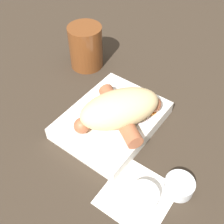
{
  "coord_description": "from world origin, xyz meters",
  "views": [
    {
      "loc": [
        0.29,
        0.22,
        0.43
      ],
      "look_at": [
        0.0,
        0.0,
        0.04
      ],
      "focal_mm": 45.0,
      "sensor_mm": 36.0,
      "label": 1
    }
  ],
  "objects_px": {
    "bread_roll": "(121,107)",
    "sausage": "(119,115)",
    "food_tray": "(112,120)",
    "condiment_cup_near": "(143,197)",
    "drink_glass": "(86,47)",
    "condiment_cup_far": "(179,186)"
  },
  "relations": [
    {
      "from": "bread_roll",
      "to": "sausage",
      "type": "bearing_deg",
      "value": -9.47
    },
    {
      "from": "food_tray",
      "to": "condiment_cup_far",
      "type": "bearing_deg",
      "value": 74.73
    },
    {
      "from": "bread_roll",
      "to": "condiment_cup_far",
      "type": "height_order",
      "value": "bread_roll"
    },
    {
      "from": "food_tray",
      "to": "drink_glass",
      "type": "bearing_deg",
      "value": -125.88
    },
    {
      "from": "food_tray",
      "to": "condiment_cup_near",
      "type": "xyz_separation_m",
      "value": [
        0.1,
        0.14,
        -0.0
      ]
    },
    {
      "from": "condiment_cup_near",
      "to": "sausage",
      "type": "bearing_deg",
      "value": -129.27
    },
    {
      "from": "bread_roll",
      "to": "sausage",
      "type": "xyz_separation_m",
      "value": [
        0.01,
        -0.0,
        -0.02
      ]
    },
    {
      "from": "sausage",
      "to": "food_tray",
      "type": "bearing_deg",
      "value": -94.44
    },
    {
      "from": "bread_roll",
      "to": "condiment_cup_far",
      "type": "distance_m",
      "value": 0.17
    },
    {
      "from": "food_tray",
      "to": "condiment_cup_near",
      "type": "relative_size",
      "value": 4.18
    },
    {
      "from": "food_tray",
      "to": "bread_roll",
      "type": "relative_size",
      "value": 1.2
    },
    {
      "from": "bread_roll",
      "to": "condiment_cup_far",
      "type": "xyz_separation_m",
      "value": [
        0.05,
        0.16,
        -0.05
      ]
    },
    {
      "from": "condiment_cup_near",
      "to": "food_tray",
      "type": "bearing_deg",
      "value": -125.86
    },
    {
      "from": "drink_glass",
      "to": "bread_roll",
      "type": "bearing_deg",
      "value": 57.73
    },
    {
      "from": "bread_roll",
      "to": "sausage",
      "type": "height_order",
      "value": "bread_roll"
    },
    {
      "from": "sausage",
      "to": "condiment_cup_far",
      "type": "bearing_deg",
      "value": 73.57
    },
    {
      "from": "condiment_cup_near",
      "to": "condiment_cup_far",
      "type": "height_order",
      "value": "same"
    },
    {
      "from": "bread_roll",
      "to": "drink_glass",
      "type": "distance_m",
      "value": 0.22
    },
    {
      "from": "condiment_cup_far",
      "to": "drink_glass",
      "type": "xyz_separation_m",
      "value": [
        -0.17,
        -0.34,
        0.04
      ]
    },
    {
      "from": "drink_glass",
      "to": "condiment_cup_far",
      "type": "bearing_deg",
      "value": 63.69
    },
    {
      "from": "bread_roll",
      "to": "drink_glass",
      "type": "relative_size",
      "value": 1.67
    },
    {
      "from": "sausage",
      "to": "bread_roll",
      "type": "bearing_deg",
      "value": 170.53
    }
  ]
}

